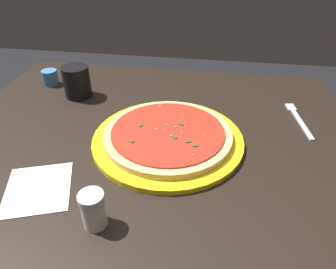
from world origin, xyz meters
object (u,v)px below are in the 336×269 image
(pizza, at_px, (168,133))
(fork, at_px, (298,118))
(serving_plate, at_px, (168,139))
(cup_tall_drink, at_px, (77,82))
(cup_small_sauce, at_px, (50,77))
(napkin_folded_right, at_px, (38,189))
(parmesan_shaker, at_px, (93,210))

(pizza, relative_size, fork, 1.71)
(serving_plate, height_order, cup_tall_drink, cup_tall_drink)
(cup_tall_drink, relative_size, fork, 0.52)
(cup_tall_drink, distance_m, cup_small_sauce, 0.14)
(cup_tall_drink, height_order, napkin_folded_right, cup_tall_drink)
(serving_plate, xyz_separation_m, parmesan_shaker, (0.09, 0.28, 0.03))
(pizza, relative_size, napkin_folded_right, 2.18)
(cup_tall_drink, bearing_deg, pizza, 147.71)
(serving_plate, distance_m, napkin_folded_right, 0.32)
(serving_plate, xyz_separation_m, napkin_folded_right, (0.24, 0.21, -0.01))
(napkin_folded_right, height_order, parmesan_shaker, parmesan_shaker)
(fork, bearing_deg, cup_small_sauce, -7.74)
(cup_small_sauce, relative_size, napkin_folded_right, 0.34)
(serving_plate, distance_m, cup_tall_drink, 0.38)
(pizza, xyz_separation_m, parmesan_shaker, (0.09, 0.28, 0.01))
(pizza, distance_m, cup_tall_drink, 0.38)
(napkin_folded_right, xyz_separation_m, fork, (-0.59, -0.37, 0.00))
(napkin_folded_right, bearing_deg, fork, -147.68)
(cup_small_sauce, bearing_deg, pizza, 148.94)
(serving_plate, xyz_separation_m, cup_tall_drink, (0.32, -0.20, 0.04))
(parmesan_shaker, bearing_deg, cup_small_sauce, -57.11)
(napkin_folded_right, relative_size, fork, 0.78)
(serving_plate, bearing_deg, fork, -155.12)
(cup_small_sauce, relative_size, fork, 0.27)
(cup_small_sauce, distance_m, fork, 0.80)
(parmesan_shaker, bearing_deg, napkin_folded_right, -24.26)
(napkin_folded_right, bearing_deg, cup_small_sauce, -66.98)
(serving_plate, height_order, pizza, pizza)
(pizza, bearing_deg, cup_tall_drink, -32.29)
(fork, bearing_deg, pizza, 24.88)
(pizza, bearing_deg, cup_small_sauce, -31.06)
(cup_small_sauce, height_order, parmesan_shaker, parmesan_shaker)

